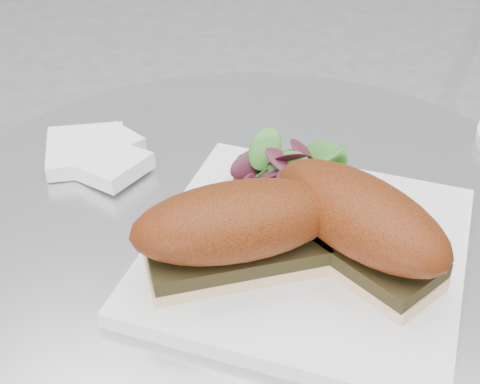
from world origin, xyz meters
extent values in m
cylinder|color=silver|center=(0.00, 0.00, 0.72)|extent=(0.70, 0.70, 0.02)
cube|color=white|center=(0.06, -0.02, 0.74)|extent=(0.29, 0.29, 0.02)
cube|color=beige|center=(0.00, -0.07, 0.75)|extent=(0.16, 0.13, 0.01)
cube|color=black|center=(0.00, -0.07, 0.77)|extent=(0.16, 0.13, 0.01)
ellipsoid|color=#662709|center=(0.00, -0.07, 0.80)|extent=(0.19, 0.16, 0.06)
cube|color=beige|center=(0.10, -0.03, 0.75)|extent=(0.16, 0.14, 0.01)
cube|color=black|center=(0.10, -0.03, 0.77)|extent=(0.16, 0.14, 0.01)
ellipsoid|color=#662709|center=(0.10, -0.03, 0.80)|extent=(0.19, 0.16, 0.06)
camera|label=1|loc=(0.12, -0.48, 1.14)|focal=50.00mm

